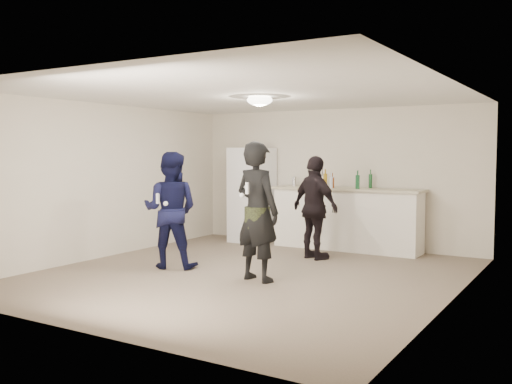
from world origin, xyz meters
The scene contains 21 objects.
floor centered at (0.00, 0.00, 0.00)m, with size 6.00×6.00×0.00m, color #6B5B4C.
ceiling centered at (0.00, 0.00, 2.50)m, with size 6.00×6.00×0.00m, color silver.
wall_back centered at (0.00, 3.00, 1.25)m, with size 6.00×6.00×0.00m, color beige.
wall_front centered at (0.00, -3.00, 1.25)m, with size 6.00×6.00×0.00m, color beige.
wall_left centered at (-2.75, 0.00, 1.25)m, with size 6.00×6.00×0.00m, color beige.
wall_right centered at (2.75, 0.00, 1.25)m, with size 6.00×6.00×0.00m, color beige.
counter centered at (0.37, 2.67, 0.53)m, with size 2.60×0.56×1.05m, color white.
counter_top centered at (0.37, 2.67, 1.07)m, with size 2.68×0.64×0.04m, color #BEB593.
fridge centered at (-1.54, 2.60, 0.90)m, with size 0.70×0.70×1.80m, color white.
fridge_handle centered at (-1.26, 2.23, 1.30)m, with size 0.02×0.02×0.60m, color silver.
ceiling_dome centered at (0.00, 0.30, 2.45)m, with size 0.36×0.36×0.16m, color white.
shaker centered at (-0.71, 2.74, 1.18)m, with size 0.08×0.08×0.17m, color silver.
man centered at (-1.26, -0.16, 0.86)m, with size 0.84×0.65×1.72m, color #0F1241.
woman centered at (0.29, -0.25, 0.93)m, with size 0.68×0.44×1.86m, color black.
camo_shorts centered at (0.29, -0.25, 0.85)m, with size 0.34×0.34×0.28m, color #303D1B.
spectator centered at (0.29, 1.56, 0.83)m, with size 0.97×0.40×1.66m, color black.
remote_man centered at (-1.26, -0.44, 1.05)m, with size 0.04×0.04×0.15m, color white.
nunchuk_man centered at (-1.14, -0.41, 0.98)m, with size 0.07×0.07×0.07m, color white.
remote_woman centered at (0.29, -0.50, 1.25)m, with size 0.04×0.04×0.15m, color white.
nunchuk_woman centered at (0.19, -0.47, 1.15)m, with size 0.07×0.07×0.07m, color silver.
bottle_cluster centered at (0.29, 2.64, 1.20)m, with size 0.90×0.40×0.24m.
Camera 1 is at (4.16, -6.68, 1.70)m, focal length 40.00 mm.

